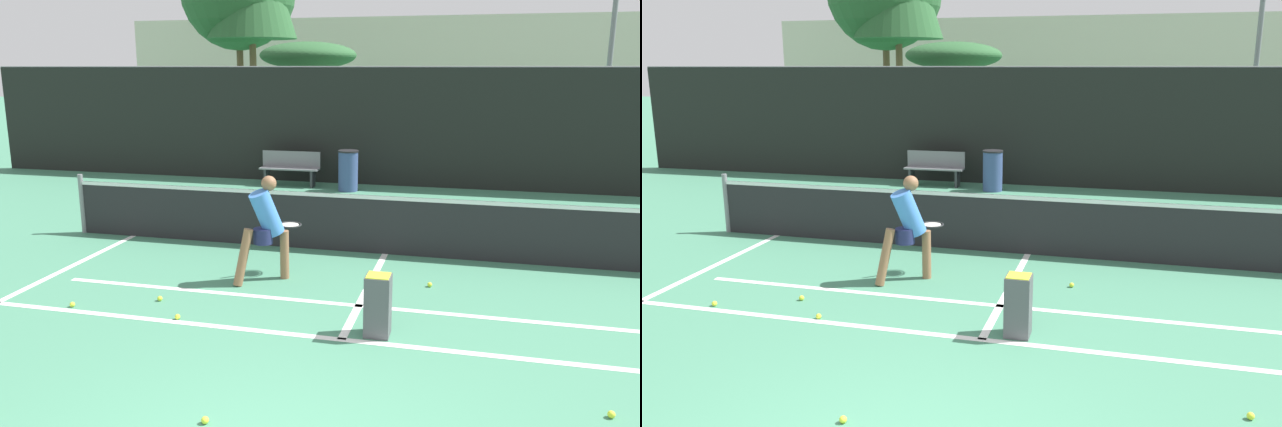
# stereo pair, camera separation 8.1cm
# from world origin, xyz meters

# --- Properties ---
(court_baseline_near) EXTENTS (11.00, 0.10, 0.01)m
(court_baseline_near) POSITION_xyz_m (0.00, 2.93, 0.00)
(court_baseline_near) COLOR white
(court_baseline_near) RESTS_ON ground
(court_service_line) EXTENTS (8.25, 0.10, 0.01)m
(court_service_line) POSITION_xyz_m (0.00, 3.96, 0.00)
(court_service_line) COLOR white
(court_service_line) RESTS_ON ground
(court_center_mark) EXTENTS (0.10, 3.34, 0.01)m
(court_center_mark) POSITION_xyz_m (0.00, 4.60, 0.00)
(court_center_mark) COLOR white
(court_center_mark) RESTS_ON ground
(court_sideline_left) EXTENTS (0.10, 4.34, 0.01)m
(court_sideline_left) POSITION_xyz_m (-4.51, 4.60, 0.00)
(court_sideline_left) COLOR white
(court_sideline_left) RESTS_ON ground
(net) EXTENTS (11.09, 0.09, 1.07)m
(net) POSITION_xyz_m (0.00, 6.27, 0.51)
(net) COLOR slate
(net) RESTS_ON ground
(fence_back) EXTENTS (24.00, 0.06, 2.95)m
(fence_back) POSITION_xyz_m (0.00, 12.22, 1.47)
(fence_back) COLOR black
(fence_back) RESTS_ON ground
(player_practicing) EXTENTS (0.86, 1.09, 1.50)m
(player_practicing) POSITION_xyz_m (-1.43, 4.58, 0.82)
(player_practicing) COLOR #8C6042
(player_practicing) RESTS_ON ground
(tennis_ball_scattered_0) EXTENTS (0.07, 0.07, 0.07)m
(tennis_ball_scattered_0) POSITION_xyz_m (2.58, 1.95, 0.03)
(tennis_ball_scattered_0) COLOR #D1E033
(tennis_ball_scattered_0) RESTS_ON ground
(tennis_ball_scattered_1) EXTENTS (0.07, 0.07, 0.07)m
(tennis_ball_scattered_1) POSITION_xyz_m (-2.02, 3.01, 0.03)
(tennis_ball_scattered_1) COLOR #D1E033
(tennis_ball_scattered_1) RESTS_ON ground
(tennis_ball_scattered_2) EXTENTS (0.07, 0.07, 0.07)m
(tennis_ball_scattered_2) POSITION_xyz_m (-0.77, 1.02, 0.03)
(tennis_ball_scattered_2) COLOR #D1E033
(tennis_ball_scattered_2) RESTS_ON ground
(tennis_ball_scattered_3) EXTENTS (0.07, 0.07, 0.07)m
(tennis_ball_scattered_3) POSITION_xyz_m (-2.52, 3.50, 0.03)
(tennis_ball_scattered_3) COLOR #D1E033
(tennis_ball_scattered_3) RESTS_ON ground
(tennis_ball_scattered_7) EXTENTS (0.07, 0.07, 0.07)m
(tennis_ball_scattered_7) POSITION_xyz_m (-3.48, 3.05, 0.03)
(tennis_ball_scattered_7) COLOR #D1E033
(tennis_ball_scattered_7) RESTS_ON ground
(tennis_ball_scattered_11) EXTENTS (0.07, 0.07, 0.07)m
(tennis_ball_scattered_11) POSITION_xyz_m (0.82, 4.88, 0.03)
(tennis_ball_scattered_11) COLOR #D1E033
(tennis_ball_scattered_11) RESTS_ON ground
(ball_hopper) EXTENTS (0.28, 0.28, 0.71)m
(ball_hopper) POSITION_xyz_m (0.36, 3.15, 0.37)
(ball_hopper) COLOR #4C4C51
(ball_hopper) RESTS_ON ground
(courtside_bench) EXTENTS (1.51, 0.40, 0.86)m
(courtside_bench) POSITION_xyz_m (-3.19, 11.58, 0.46)
(courtside_bench) COLOR slate
(courtside_bench) RESTS_ON ground
(trash_bin) EXTENTS (0.50, 0.50, 0.98)m
(trash_bin) POSITION_xyz_m (-1.64, 11.26, 0.49)
(trash_bin) COLOR #384C7F
(trash_bin) RESTS_ON ground
(parked_car) EXTENTS (1.63, 4.04, 1.43)m
(parked_car) POSITION_xyz_m (-4.09, 15.07, 0.60)
(parked_car) COLOR maroon
(parked_car) RESTS_ON ground
(tree_east) EXTENTS (3.24, 3.24, 3.75)m
(tree_east) POSITION_xyz_m (-4.28, 17.38, 3.26)
(tree_east) COLOR brown
(tree_east) RESTS_ON ground
(building_far) EXTENTS (36.00, 2.40, 5.46)m
(building_far) POSITION_xyz_m (0.00, 31.28, 2.73)
(building_far) COLOR beige
(building_far) RESTS_ON ground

